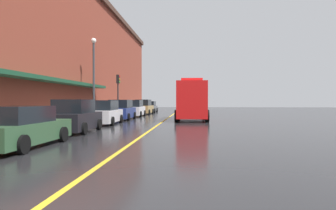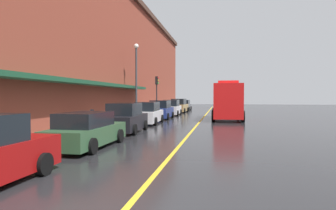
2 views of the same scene
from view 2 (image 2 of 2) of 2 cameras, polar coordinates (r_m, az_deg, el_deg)
ground_plane at (r=29.43m, az=6.54°, el=-2.67°), size 112.00×112.00×0.00m
sidewalk_left at (r=30.44m, az=-5.19°, el=-2.38°), size 2.40×70.00×0.15m
lane_center_stripe at (r=29.43m, az=6.54°, el=-2.66°), size 0.16×70.00×0.01m
brick_building_left at (r=31.65m, az=-15.48°, el=9.51°), size 9.75×64.00×13.11m
parked_car_1 at (r=13.40m, az=-15.23°, el=-4.76°), size 2.07×4.88×1.54m
parked_car_2 at (r=18.52m, az=-8.11°, el=-2.61°), size 2.10×4.43×1.80m
parked_car_3 at (r=24.10m, az=-3.85°, el=-1.65°), size 2.07×4.89×1.77m
parked_car_4 at (r=29.45m, az=-1.38°, el=-0.99°), size 2.10×4.61×1.83m
parked_car_5 at (r=34.92m, az=0.72°, el=-0.59°), size 1.99×4.56×1.82m
parked_car_6 at (r=40.98m, az=2.13°, el=-0.21°), size 2.27×4.54×1.89m
parked_car_7 at (r=46.64m, az=3.12°, el=-0.10°), size 2.00×4.53×1.67m
fire_truck at (r=28.76m, az=11.23°, el=0.59°), size 2.87×7.80×3.56m
parking_meter_0 at (r=41.85m, az=0.25°, el=0.08°), size 0.14×0.18×1.33m
parking_meter_1 at (r=17.38m, az=-14.31°, el=-2.20°), size 0.14×0.18×1.33m
parking_meter_2 at (r=36.51m, az=-1.21°, el=-0.15°), size 0.14×0.18×1.33m
street_lamp_left at (r=27.97m, az=-6.09°, el=6.13°), size 0.44×0.44×6.94m
traffic_light_near at (r=33.45m, az=-2.16°, el=3.27°), size 0.38×0.36×4.30m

